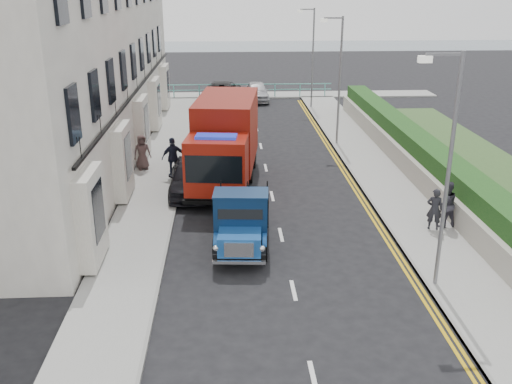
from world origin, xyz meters
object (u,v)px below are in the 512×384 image
lamp_far (311,52)px  red_lorry (225,140)px  parked_car_front (190,177)px  pedestrian_east_near (435,209)px  lamp_near (446,161)px  bedford_lorry (241,224)px  lamp_mid (338,74)px

lamp_far → red_lorry: size_ratio=0.93×
parked_car_front → pedestrian_east_near: pedestrian_east_near is taller
lamp_near → pedestrian_east_near: bearing=70.2°
red_lorry → parked_car_front: 2.33m
lamp_far → bedford_lorry: bearing=-103.7°
lamp_mid → red_lorry: bearing=-134.8°
lamp_near → pedestrian_east_near: (1.43, 3.96, -3.09)m
lamp_near → red_lorry: (-6.17, 9.80, -1.96)m
lamp_far → red_lorry: lamp_far is taller
lamp_near → lamp_far: same height
bedford_lorry → pedestrian_east_near: 7.17m
lamp_mid → parked_car_front: bearing=-136.3°
lamp_mid → lamp_far: bearing=90.0°
lamp_mid → lamp_far: size_ratio=1.00×
lamp_mid → pedestrian_east_near: lamp_mid is taller
lamp_near → parked_car_front: lamp_near is taller
lamp_far → parked_car_front: size_ratio=1.60×
lamp_mid → lamp_near: bearing=-90.0°
lamp_far → red_lorry: 17.45m
lamp_mid → pedestrian_east_near: (1.43, -12.04, -3.09)m
red_lorry → parked_car_front: (-1.54, -1.18, -1.29)m
red_lorry → parked_car_front: red_lorry is taller
lamp_far → parked_car_front: bearing=-113.9°
lamp_mid → red_lorry: size_ratio=0.93×
lamp_near → red_lorry: bearing=122.2°
parked_car_front → red_lorry: bearing=36.3°
bedford_lorry → red_lorry: 7.09m
red_lorry → parked_car_front: size_ratio=1.72×
parked_car_front → pedestrian_east_near: size_ratio=2.79×
bedford_lorry → red_lorry: (-0.51, 6.99, 1.05)m
pedestrian_east_near → red_lorry: bearing=-20.6°
bedford_lorry → parked_car_front: size_ratio=1.06×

